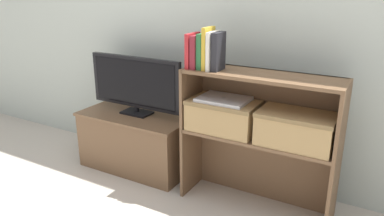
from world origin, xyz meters
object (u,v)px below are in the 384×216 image
object	(u,v)px
tv_stand	(138,140)
book_crimson	(193,50)
tv	(135,84)
storage_basket_right	(296,127)
book_ivory	(213,51)
storage_basket_left	(223,114)
book_maroon	(198,52)
laptop	(224,99)
book_mustard	(208,48)
book_charcoal	(218,52)
book_forest	(203,51)

from	to	relation	value
tv_stand	book_crimson	bearing A→B (deg)	-12.40
tv	storage_basket_right	distance (m)	1.20
book_ivory	storage_basket_left	xyz separation A→B (m)	(0.07, 0.03, -0.39)
book_maroon	laptop	bearing A→B (deg)	9.52
tv_stand	storage_basket_left	world-z (taller)	storage_basket_left
book_mustard	storage_basket_left	distance (m)	0.42
tv_stand	book_charcoal	world-z (taller)	book_charcoal
storage_basket_right	tv_stand	bearing A→B (deg)	175.61
book_mustard	storage_basket_left	bearing A→B (deg)	16.07
tv_stand	tv	world-z (taller)	tv
book_maroon	laptop	distance (m)	0.33
book_ivory	storage_basket_right	world-z (taller)	book_ivory
book_crimson	storage_basket_left	distance (m)	0.43
laptop	book_charcoal	bearing A→B (deg)	-137.64
storage_basket_right	laptop	xyz separation A→B (m)	(-0.45, 0.00, 0.10)
book_ivory	laptop	bearing A→B (deg)	23.06
book_maroon	book_forest	world-z (taller)	book_forest
book_forest	laptop	distance (m)	0.32
laptop	tv	bearing A→B (deg)	173.10
book_maroon	laptop	size ratio (longest dim) A/B	0.66
book_mustard	storage_basket_right	distance (m)	0.68
tv	book_mustard	size ratio (longest dim) A/B	3.06
storage_basket_left	book_forest	bearing A→B (deg)	-167.93
book_maroon	book_mustard	distance (m)	0.07
book_ivory	book_charcoal	world-z (taller)	book_ivory
book_maroon	storage_basket_right	xyz separation A→B (m)	(0.62, 0.03, -0.38)
tv	book_charcoal	world-z (taller)	book_charcoal
storage_basket_right	book_charcoal	bearing A→B (deg)	-176.70
tv_stand	tv	bearing A→B (deg)	-90.00
book_crimson	storage_basket_left	xyz separation A→B (m)	(0.20, 0.03, -0.38)
book_crimson	book_maroon	xyz separation A→B (m)	(0.04, 0.00, -0.00)
book_charcoal	tv_stand	bearing A→B (deg)	170.51
tv_stand	storage_basket_left	distance (m)	0.84
book_mustard	book_forest	bearing A→B (deg)	180.00
book_crimson	book_forest	xyz separation A→B (m)	(0.07, 0.00, 0.00)
tv_stand	book_ivory	bearing A→B (deg)	-9.96
storage_basket_left	tv	bearing A→B (deg)	173.10
tv	book_charcoal	size ratio (longest dim) A/B	3.41
storage_basket_right	tv	bearing A→B (deg)	175.68
laptop	tv_stand	bearing A→B (deg)	172.98
book_maroon	laptop	xyz separation A→B (m)	(0.17, 0.03, -0.28)
book_crimson	storage_basket_right	bearing A→B (deg)	2.43
storage_basket_left	book_ivory	bearing A→B (deg)	-156.94
tv_stand	laptop	distance (m)	0.89
storage_basket_left	laptop	world-z (taller)	laptop
book_mustard	book_ivory	size ratio (longest dim) A/B	1.10
book_maroon	book_mustard	xyz separation A→B (m)	(0.07, 0.00, 0.02)
book_crimson	book_mustard	xyz separation A→B (m)	(0.11, 0.00, 0.02)
tv	storage_basket_left	size ratio (longest dim) A/B	1.78
book_crimson	book_mustard	bearing A→B (deg)	0.00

